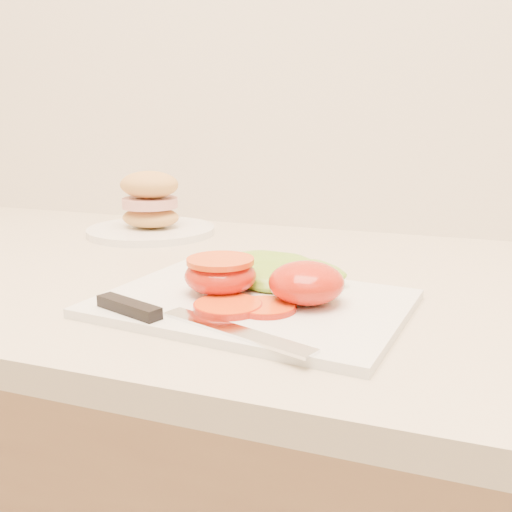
% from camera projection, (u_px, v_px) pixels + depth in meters
% --- Properties ---
extents(cutting_board, '(0.34, 0.26, 0.01)m').
position_uv_depth(cutting_board, '(253.00, 303.00, 0.61)').
color(cutting_board, silver).
rests_on(cutting_board, counter).
extents(tomato_half_dome, '(0.08, 0.08, 0.04)m').
position_uv_depth(tomato_half_dome, '(306.00, 283.00, 0.59)').
color(tomato_half_dome, red).
rests_on(tomato_half_dome, cutting_board).
extents(tomato_half_cut, '(0.08, 0.08, 0.04)m').
position_uv_depth(tomato_half_cut, '(221.00, 274.00, 0.62)').
color(tomato_half_cut, red).
rests_on(tomato_half_cut, cutting_board).
extents(tomato_slice_0, '(0.07, 0.07, 0.01)m').
position_uv_depth(tomato_slice_0, '(228.00, 306.00, 0.58)').
color(tomato_slice_0, '#E25614').
rests_on(tomato_slice_0, cutting_board).
extents(tomato_slice_1, '(0.06, 0.06, 0.01)m').
position_uv_depth(tomato_slice_1, '(266.00, 307.00, 0.57)').
color(tomato_slice_1, '#E25614').
rests_on(tomato_slice_1, cutting_board).
extents(lettuce_leaf_0, '(0.15, 0.11, 0.03)m').
position_uv_depth(lettuce_leaf_0, '(268.00, 271.00, 0.67)').
color(lettuce_leaf_0, '#8DB22F').
rests_on(lettuce_leaf_0, cutting_board).
extents(lettuce_leaf_1, '(0.11, 0.08, 0.02)m').
position_uv_depth(lettuce_leaf_1, '(300.00, 275.00, 0.66)').
color(lettuce_leaf_1, '#8DB22F').
rests_on(lettuce_leaf_1, cutting_board).
extents(knife, '(0.24, 0.08, 0.01)m').
position_uv_depth(knife, '(168.00, 316.00, 0.55)').
color(knife, silver).
rests_on(knife, cutting_board).
extents(sandwich_plate, '(0.22, 0.22, 0.11)m').
position_uv_depth(sandwich_plate, '(151.00, 212.00, 0.98)').
color(sandwich_plate, white).
rests_on(sandwich_plate, counter).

